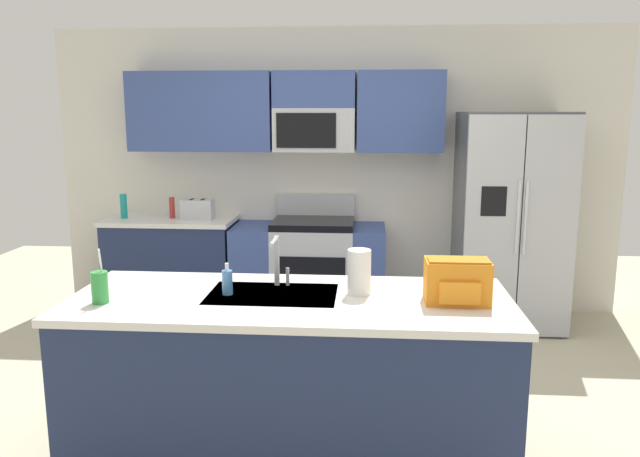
% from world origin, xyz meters
% --- Properties ---
extents(ground_plane, '(9.00, 9.00, 0.00)m').
position_xyz_m(ground_plane, '(0.00, 0.00, 0.00)').
color(ground_plane, beige).
rests_on(ground_plane, ground).
extents(kitchen_wall_unit, '(5.20, 0.43, 2.60)m').
position_xyz_m(kitchen_wall_unit, '(-0.14, 2.08, 1.47)').
color(kitchen_wall_unit, silver).
rests_on(kitchen_wall_unit, ground).
extents(back_counter, '(1.16, 0.63, 0.90)m').
position_xyz_m(back_counter, '(-1.49, 1.80, 0.45)').
color(back_counter, '#1E2A4D').
rests_on(back_counter, ground).
extents(range_oven, '(1.36, 0.61, 1.10)m').
position_xyz_m(range_oven, '(-0.22, 1.80, 0.44)').
color(range_oven, '#B7BABF').
rests_on(range_oven, ground).
extents(refrigerator, '(0.90, 0.76, 1.85)m').
position_xyz_m(refrigerator, '(1.53, 1.73, 0.93)').
color(refrigerator, '#4C4F54').
rests_on(refrigerator, ground).
extents(island_counter, '(2.31, 0.91, 0.90)m').
position_xyz_m(island_counter, '(-0.10, -0.54, 0.45)').
color(island_counter, '#1E2A4D').
rests_on(island_counter, ground).
extents(toaster, '(0.28, 0.16, 0.18)m').
position_xyz_m(toaster, '(-1.22, 1.75, 0.99)').
color(toaster, '#B7BABF').
rests_on(toaster, back_counter).
extents(pepper_mill, '(0.05, 0.05, 0.19)m').
position_xyz_m(pepper_mill, '(-1.47, 1.80, 0.99)').
color(pepper_mill, '#B2332D').
rests_on(pepper_mill, back_counter).
extents(bottle_teal, '(0.06, 0.06, 0.22)m').
position_xyz_m(bottle_teal, '(-1.90, 1.76, 1.01)').
color(bottle_teal, teal).
rests_on(bottle_teal, back_counter).
extents(sink_faucet, '(0.08, 0.21, 0.28)m').
position_xyz_m(sink_faucet, '(-0.19, -0.35, 1.07)').
color(sink_faucet, '#B7BABF').
rests_on(sink_faucet, island_counter).
extents(drink_cup_green, '(0.08, 0.08, 0.28)m').
position_xyz_m(drink_cup_green, '(-1.04, -0.71, 0.98)').
color(drink_cup_green, green).
rests_on(drink_cup_green, island_counter).
extents(soap_dispenser, '(0.06, 0.06, 0.17)m').
position_xyz_m(soap_dispenser, '(-0.43, -0.52, 0.97)').
color(soap_dispenser, '#4C8CD8').
rests_on(soap_dispenser, island_counter).
extents(paper_towel_roll, '(0.12, 0.12, 0.24)m').
position_xyz_m(paper_towel_roll, '(0.26, -0.45, 1.02)').
color(paper_towel_roll, white).
rests_on(paper_towel_roll, island_counter).
extents(backpack, '(0.32, 0.22, 0.23)m').
position_xyz_m(backpack, '(0.75, -0.57, 1.02)').
color(backpack, orange).
rests_on(backpack, island_counter).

